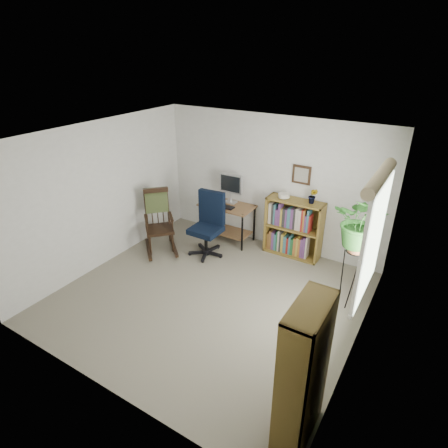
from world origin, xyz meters
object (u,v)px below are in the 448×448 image
Objects in this scene: office_chair at (206,225)px; tall_bookshelf at (303,374)px; low_bookshelf at (293,228)px; desk at (227,222)px; rocking_chair at (159,221)px.

office_chair is 3.59m from tall_bookshelf.
low_bookshelf is 3.48m from tall_bookshelf.
office_chair is 1.11× the size of low_bookshelf.
desk is 0.66× the size of tall_bookshelf.
tall_bookshelf is at bearing -66.91° from low_bookshelf.
tall_bookshelf is at bearing -49.19° from desk.
tall_bookshelf reaches higher than low_bookshelf.
desk is 0.87× the size of office_chair.
rocking_chair is at bearing -129.72° from desk.
office_chair is (-0.02, -0.69, 0.22)m from desk.
tall_bookshelf is at bearing -77.19° from rocking_chair.
desk is 1.31m from low_bookshelf.
office_chair is 1.54m from low_bookshelf.
low_bookshelf is (1.29, 0.12, 0.16)m from desk.
office_chair is 1.00× the size of rocking_chair.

